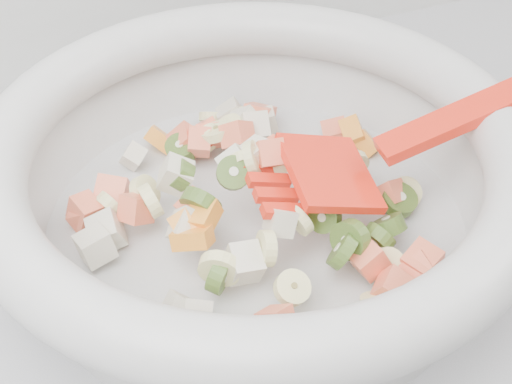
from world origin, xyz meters
name	(u,v)px	position (x,y,z in m)	size (l,w,h in m)	color
mixing_bowl	(257,179)	(0.03, 1.46, 0.96)	(0.51, 0.39, 0.15)	silver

